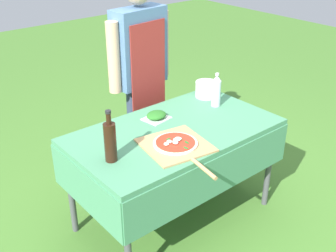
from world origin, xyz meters
name	(u,v)px	position (x,y,z in m)	size (l,w,h in m)	color
ground_plane	(174,216)	(0.00, 0.00, 0.00)	(12.00, 12.00, 0.00)	#477A2D
prep_table	(175,140)	(0.00, 0.00, 0.64)	(1.39, 0.79, 0.72)	#478960
person_cook	(140,66)	(0.22, 0.66, 0.93)	(0.59, 0.23, 1.57)	#333D56
pizza_on_peel	(176,145)	(-0.14, -0.18, 0.74)	(0.44, 0.63, 0.05)	tan
oil_bottle	(110,141)	(-0.53, -0.06, 0.85)	(0.07, 0.07, 0.32)	black
water_bottle	(216,91)	(0.47, 0.09, 0.84)	(0.07, 0.07, 0.25)	silver
herb_container	(156,116)	(0.00, 0.19, 0.75)	(0.19, 0.17, 0.05)	silver
mixing_tub	(206,89)	(0.54, 0.25, 0.78)	(0.17, 0.17, 0.12)	silver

